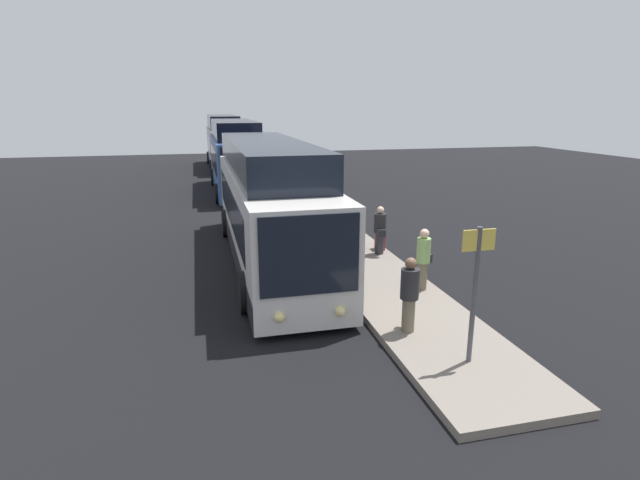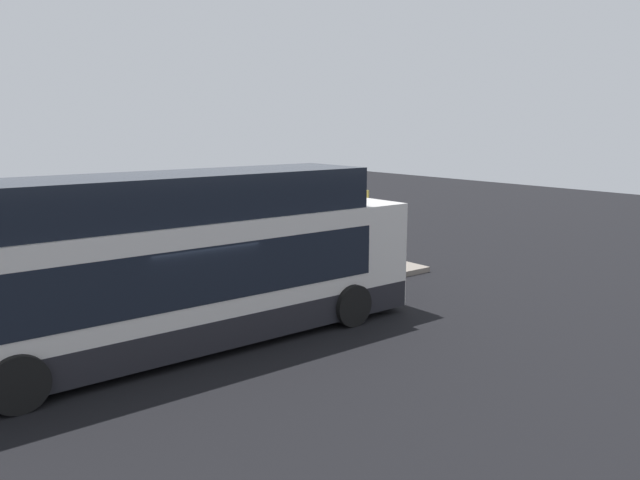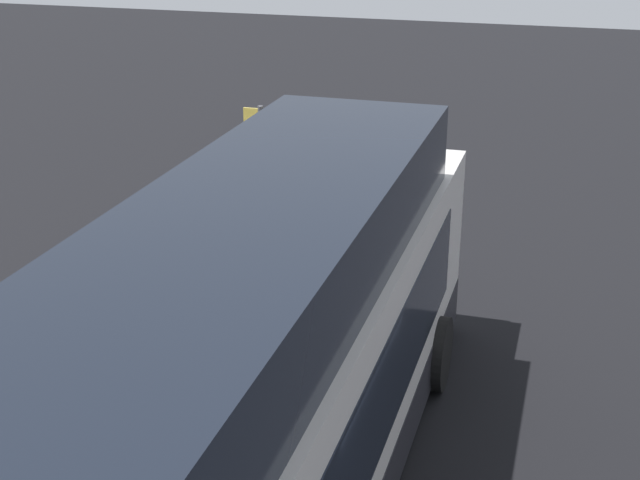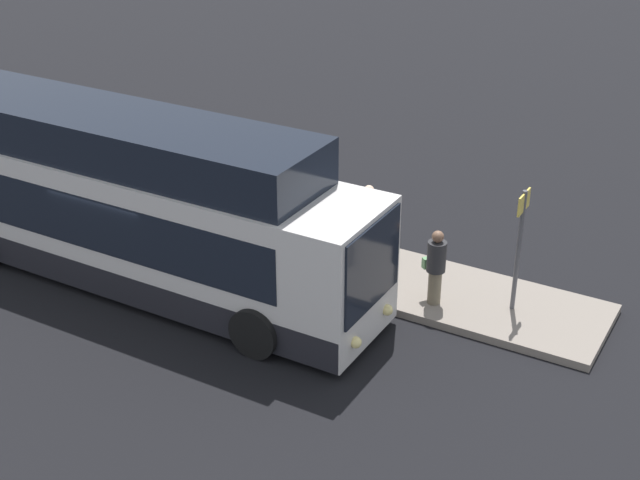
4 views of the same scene
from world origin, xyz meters
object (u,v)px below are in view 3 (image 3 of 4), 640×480
sign_post (262,161)px  bus_lead (243,426)px  passenger_waiting (266,232)px  passenger_boarding (126,276)px

sign_post → bus_lead: bearing=-161.1°
bus_lead → sign_post: (8.17, 2.80, 0.10)m
passenger_waiting → sign_post: size_ratio=0.63×
bus_lead → passenger_waiting: bearing=18.2°
passenger_boarding → sign_post: bearing=-55.2°
bus_lead → passenger_boarding: bus_lead is taller
bus_lead → passenger_waiting: size_ratio=7.03×
bus_lead → passenger_boarding: 5.60m
passenger_boarding → passenger_waiting: (2.37, -1.44, -0.00)m
bus_lead → passenger_boarding: bearing=40.5°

